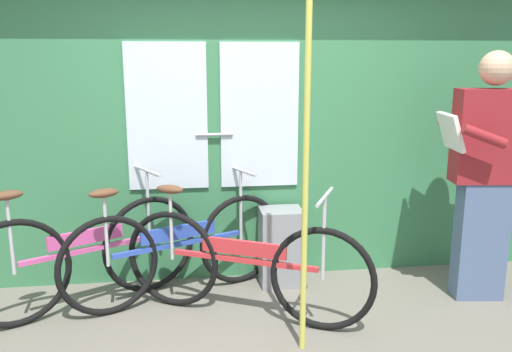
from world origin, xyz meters
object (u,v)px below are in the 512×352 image
at_px(bicycle_by_pole, 178,249).
at_px(passenger_reading_newspaper, 486,172).
at_px(trash_bin_by_wall, 281,247).
at_px(handrail_pole, 306,169).
at_px(bicycle_leaning_behind, 243,265).
at_px(bicycle_near_door, 86,255).

xyz_separation_m(bicycle_by_pole, passenger_reading_newspaper, (2.18, -0.27, 0.57)).
height_order(trash_bin_by_wall, handrail_pole, handrail_pole).
bearing_deg(bicycle_leaning_behind, handrail_pole, -28.39).
height_order(bicycle_by_pole, trash_bin_by_wall, bicycle_by_pole).
bearing_deg(bicycle_near_door, passenger_reading_newspaper, -32.44).
height_order(bicycle_near_door, passenger_reading_newspaper, passenger_reading_newspaper).
height_order(bicycle_near_door, bicycle_by_pole, bicycle_near_door).
height_order(bicycle_near_door, handrail_pole, handrail_pole).
xyz_separation_m(bicycle_near_door, trash_bin_by_wall, (1.42, 0.24, -0.09)).
height_order(bicycle_leaning_behind, handrail_pole, handrail_pole).
bearing_deg(bicycle_near_door, bicycle_leaning_behind, -43.19).
relative_size(bicycle_near_door, handrail_pole, 0.67).
xyz_separation_m(bicycle_leaning_behind, bicycle_by_pole, (-0.44, 0.36, 0.00)).
bearing_deg(handrail_pole, bicycle_leaning_behind, 125.29).
relative_size(bicycle_leaning_behind, passenger_reading_newspaper, 0.90).
bearing_deg(bicycle_near_door, handrail_pole, -56.28).
xyz_separation_m(bicycle_by_pole, trash_bin_by_wall, (0.79, 0.15, -0.08)).
bearing_deg(bicycle_leaning_behind, bicycle_by_pole, 166.68).
bearing_deg(bicycle_by_pole, passenger_reading_newspaper, -30.98).
bearing_deg(bicycle_near_door, bicycle_by_pole, -21.22).
bearing_deg(passenger_reading_newspaper, bicycle_leaning_behind, 10.07).
relative_size(bicycle_near_door, trash_bin_by_wall, 2.50).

